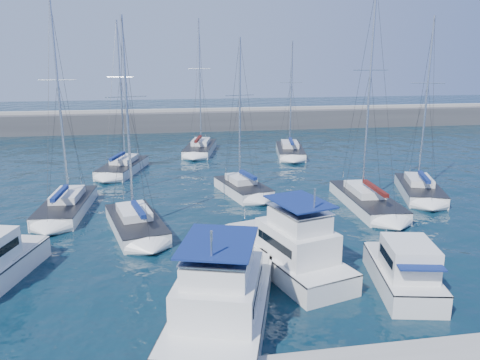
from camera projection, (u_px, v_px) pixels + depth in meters
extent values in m
plane|color=black|center=(266.00, 259.00, 27.81)|extent=(220.00, 220.00, 0.00)
cube|color=#424244|center=(197.00, 123.00, 77.13)|extent=(160.00, 6.00, 4.00)
cube|color=gray|center=(197.00, 110.00, 76.57)|extent=(160.00, 1.20, 0.50)
cube|color=silver|center=(225.00, 308.00, 21.63)|extent=(6.73, 11.10, 1.60)
cube|color=#262628|center=(225.00, 293.00, 21.44)|extent=(6.81, 11.13, 0.08)
cube|color=silver|center=(220.00, 289.00, 20.00)|extent=(4.54, 5.58, 1.60)
cube|color=black|center=(220.00, 288.00, 19.98)|extent=(4.32, 4.68, 0.45)
cube|color=silver|center=(219.00, 264.00, 19.49)|extent=(3.49, 4.00, 0.90)
cube|color=navy|center=(218.00, 242.00, 19.24)|extent=(3.95, 4.56, 0.08)
cube|color=silver|center=(285.00, 259.00, 26.78)|extent=(5.77, 10.01, 1.60)
cube|color=#262628|center=(285.00, 247.00, 26.59)|extent=(5.83, 10.03, 0.08)
cube|color=silver|center=(296.00, 240.00, 25.36)|extent=(3.89, 4.99, 1.60)
cube|color=black|center=(296.00, 239.00, 25.34)|extent=(3.69, 4.16, 0.45)
cube|color=silver|center=(299.00, 220.00, 24.87)|extent=(2.99, 3.57, 0.90)
cube|color=navy|center=(300.00, 202.00, 24.62)|extent=(3.37, 4.07, 0.08)
cube|color=silver|center=(402.00, 280.00, 24.28)|extent=(3.86, 6.69, 1.60)
cube|color=#262628|center=(403.00, 267.00, 24.09)|extent=(3.91, 6.70, 0.08)
cube|color=silver|center=(409.00, 258.00, 23.13)|extent=(2.79, 3.31, 1.60)
cube|color=black|center=(409.00, 256.00, 23.11)|extent=(2.71, 2.75, 0.45)
cube|color=navy|center=(417.00, 262.00, 21.95)|extent=(2.45, 2.30, 0.07)
cube|color=silver|center=(67.00, 209.00, 36.04)|extent=(3.57, 8.75, 1.30)
cube|color=#262628|center=(66.00, 201.00, 35.88)|extent=(3.63, 8.76, 0.06)
cube|color=silver|center=(67.00, 195.00, 36.31)|extent=(2.20, 3.87, 0.55)
cylinder|color=silver|center=(59.00, 99.00, 34.75)|extent=(0.18, 0.18, 14.23)
cylinder|color=silver|center=(60.00, 195.00, 34.42)|extent=(0.41, 4.28, 0.12)
cube|color=navy|center=(60.00, 193.00, 34.29)|extent=(0.61, 3.87, 0.28)
cube|color=silver|center=(136.00, 227.00, 32.19)|extent=(4.75, 8.18, 1.30)
cube|color=#262628|center=(136.00, 218.00, 32.03)|extent=(4.81, 8.20, 0.06)
cube|color=silver|center=(134.00, 212.00, 32.38)|extent=(2.70, 3.73, 0.55)
cylinder|color=silver|center=(127.00, 116.00, 30.95)|extent=(0.18, 0.18, 12.76)
cylinder|color=silver|center=(138.00, 211.00, 30.79)|extent=(1.03, 3.76, 0.12)
cube|color=navy|center=(138.00, 209.00, 30.66)|extent=(1.17, 3.44, 0.28)
cube|color=silver|center=(243.00, 190.00, 40.94)|extent=(4.42, 7.06, 1.30)
cube|color=#262628|center=(243.00, 184.00, 40.78)|extent=(4.47, 7.08, 0.06)
cube|color=silver|center=(241.00, 179.00, 41.06)|extent=(2.53, 3.24, 0.55)
cylinder|color=silver|center=(240.00, 109.00, 39.73)|extent=(0.18, 0.18, 11.75)
cylinder|color=silver|center=(247.00, 176.00, 39.69)|extent=(0.92, 3.21, 0.12)
cube|color=navy|center=(248.00, 175.00, 39.56)|extent=(1.06, 2.94, 0.28)
cube|color=silver|center=(366.00, 203.00, 37.46)|extent=(3.56, 9.61, 1.30)
cube|color=#262628|center=(367.00, 195.00, 37.30)|extent=(3.62, 9.61, 0.06)
cube|color=silver|center=(364.00, 189.00, 37.78)|extent=(2.21, 4.24, 0.55)
cylinder|color=silver|center=(369.00, 90.00, 36.12)|extent=(0.18, 0.18, 15.35)
cylinder|color=silver|center=(374.00, 190.00, 35.71)|extent=(0.35, 4.74, 0.12)
cube|color=#49110E|center=(375.00, 188.00, 35.58)|extent=(0.56, 4.27, 0.28)
cube|color=silver|center=(419.00, 192.00, 40.54)|extent=(5.44, 8.51, 1.30)
cube|color=#262628|center=(420.00, 185.00, 40.38)|extent=(5.49, 8.53, 0.06)
cube|color=silver|center=(419.00, 180.00, 40.77)|extent=(2.98, 3.93, 0.55)
cylinder|color=silver|center=(426.00, 99.00, 39.29)|extent=(0.18, 0.18, 13.43)
cylinder|color=silver|center=(424.00, 178.00, 39.02)|extent=(1.41, 3.80, 0.12)
cube|color=navy|center=(424.00, 177.00, 38.89)|extent=(1.50, 3.50, 0.28)
cube|color=silver|center=(123.00, 169.00, 48.68)|extent=(5.13, 8.62, 1.30)
cube|color=#262628|center=(123.00, 163.00, 48.52)|extent=(5.19, 8.64, 0.06)
cube|color=silver|center=(124.00, 159.00, 48.92)|extent=(2.86, 3.95, 0.55)
cylinder|color=silver|center=(121.00, 91.00, 47.42)|extent=(0.18, 0.18, 13.69)
cylinder|color=silver|center=(118.00, 158.00, 47.13)|extent=(1.24, 3.93, 0.12)
cube|color=navy|center=(117.00, 156.00, 46.99)|extent=(1.35, 3.60, 0.28)
cube|color=silver|center=(200.00, 150.00, 58.76)|extent=(5.05, 9.37, 1.30)
cube|color=#262628|center=(200.00, 145.00, 58.60)|extent=(5.11, 9.39, 0.06)
cube|color=silver|center=(201.00, 142.00, 59.05)|extent=(2.85, 4.25, 0.55)
cylinder|color=silver|center=(200.00, 81.00, 57.45)|extent=(0.18, 0.18, 14.65)
cylinder|color=silver|center=(198.00, 140.00, 57.08)|extent=(1.13, 4.36, 0.12)
cube|color=#49110E|center=(198.00, 139.00, 56.95)|extent=(1.25, 3.98, 0.28)
cube|color=silver|center=(290.00, 153.00, 57.14)|extent=(4.58, 9.05, 1.30)
cube|color=#262628|center=(290.00, 147.00, 56.98)|extent=(4.64, 9.06, 0.06)
cube|color=silver|center=(290.00, 144.00, 57.42)|extent=(2.63, 4.08, 0.55)
cylinder|color=silver|center=(291.00, 93.00, 56.15)|extent=(0.18, 0.18, 12.02)
cylinder|color=silver|center=(291.00, 142.00, 55.51)|extent=(0.94, 4.27, 0.12)
cube|color=navy|center=(291.00, 141.00, 55.37)|extent=(1.08, 3.88, 0.28)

